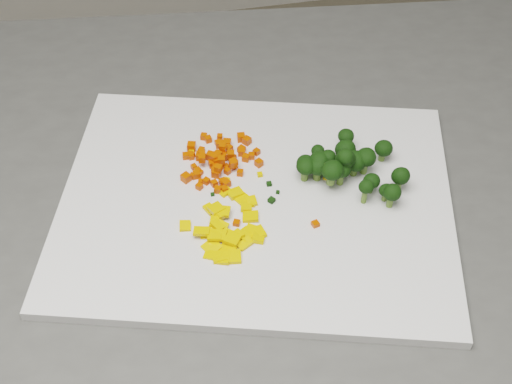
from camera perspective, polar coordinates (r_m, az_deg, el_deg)
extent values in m
cube|color=silver|center=(0.75, 0.00, -0.81)|extent=(0.48, 0.42, 0.01)
cube|color=#CC3302|center=(0.78, -1.82, 2.12)|extent=(0.01, 0.01, 0.01)
cube|color=#CC3302|center=(0.80, -2.93, 3.84)|extent=(0.01, 0.01, 0.01)
cube|color=#CC3302|center=(0.78, -0.81, 2.75)|extent=(0.01, 0.01, 0.01)
cube|color=#CC3302|center=(0.76, -2.42, 0.69)|extent=(0.01, 0.01, 0.01)
cube|color=#CC3302|center=(0.78, -2.03, 3.01)|extent=(0.01, 0.01, 0.01)
cube|color=#CC3302|center=(0.77, -1.84, 2.31)|extent=(0.01, 0.01, 0.01)
cube|color=#CC3302|center=(0.78, -3.10, 2.98)|extent=(0.01, 0.01, 0.01)
cube|color=#CC3302|center=(0.79, -2.23, 3.46)|extent=(0.01, 0.01, 0.01)
cube|color=#CC3302|center=(0.79, 0.04, 3.24)|extent=(0.01, 0.01, 0.01)
cube|color=#CC3302|center=(0.75, -2.53, 0.22)|extent=(0.01, 0.01, 0.01)
cube|color=#CC3302|center=(0.78, -1.95, 2.77)|extent=(0.01, 0.01, 0.01)
cube|color=#CC3302|center=(0.79, -5.20, 2.83)|extent=(0.01, 0.01, 0.01)
cube|color=#CC3302|center=(0.79, -5.28, 3.04)|extent=(0.01, 0.01, 0.01)
cube|color=#CC3302|center=(0.77, -1.80, 2.40)|extent=(0.01, 0.01, 0.01)
cube|color=#CC3302|center=(0.79, -2.70, 3.67)|extent=(0.01, 0.01, 0.01)
cube|color=#CC3302|center=(0.76, -2.68, 0.80)|extent=(0.01, 0.01, 0.01)
cube|color=#CC3302|center=(0.76, -4.00, 0.88)|extent=(0.01, 0.01, 0.01)
cube|color=#CC3302|center=(0.78, -3.00, 2.29)|extent=(0.01, 0.01, 0.01)
cube|color=#CC3302|center=(0.78, -2.70, 3.61)|extent=(0.01, 0.01, 0.01)
cube|color=#CC3302|center=(0.80, -2.34, 3.91)|extent=(0.01, 0.01, 0.01)
cube|color=#CC3302|center=(0.79, -3.66, 2.91)|extent=(0.01, 0.01, 0.01)
cube|color=#CC3302|center=(0.77, -4.76, 1.41)|extent=(0.01, 0.01, 0.01)
cube|color=#CC3302|center=(0.78, -4.99, 2.01)|extent=(0.01, 0.01, 0.01)
cube|color=#CC3302|center=(0.77, -4.35, 2.69)|extent=(0.01, 0.01, 0.01)
cube|color=#CC3302|center=(0.76, -5.62, 1.15)|extent=(0.01, 0.01, 0.01)
cube|color=#CC3302|center=(0.79, -1.16, 3.43)|extent=(0.01, 0.01, 0.01)
cube|color=#CC3302|center=(0.79, -4.51, 2.99)|extent=(0.01, 0.01, 0.01)
cube|color=#CC3302|center=(0.79, -1.14, 3.21)|extent=(0.01, 0.01, 0.01)
cube|color=#CC3302|center=(0.80, -0.74, 4.13)|extent=(0.01, 0.01, 0.01)
cube|color=#CC3302|center=(0.77, -2.30, 1.68)|extent=(0.01, 0.01, 0.01)
cube|color=#CC3302|center=(0.77, -3.20, 1.53)|extent=(0.01, 0.01, 0.01)
cube|color=#CC3302|center=(0.79, -5.65, 2.89)|extent=(0.01, 0.01, 0.01)
cube|color=#CC3302|center=(0.77, -3.14, 2.52)|extent=(0.01, 0.01, 0.01)
cube|color=#CC3302|center=(0.80, -5.17, 3.64)|extent=(0.01, 0.01, 0.01)
cube|color=#CC3302|center=(0.79, -4.50, 2.89)|extent=(0.01, 0.01, 0.01)
cube|color=#CC3302|center=(0.76, -3.02, 1.90)|extent=(0.01, 0.01, 0.01)
cube|color=#CC3302|center=(0.76, -3.37, 0.70)|extent=(0.01, 0.01, 0.01)
cube|color=#CC3302|center=(0.77, -5.10, 1.28)|extent=(0.01, 0.01, 0.01)
cube|color=#CC3302|center=(0.78, -3.22, 2.80)|extent=(0.01, 0.01, 0.01)
cube|color=#CC3302|center=(0.81, -4.19, 4.45)|extent=(0.01, 0.01, 0.01)
cube|color=#CC3302|center=(0.79, -0.36, 2.91)|extent=(0.01, 0.01, 0.01)
cube|color=#CC3302|center=(0.77, -1.27, 1.55)|extent=(0.01, 0.01, 0.01)
cube|color=#CC3302|center=(0.77, -4.69, 1.71)|extent=(0.01, 0.01, 0.01)
cube|color=#CC3302|center=(0.78, -2.69, 2.91)|extent=(0.01, 0.01, 0.01)
cube|color=#CC3302|center=(0.77, -3.39, 2.81)|extent=(0.01, 0.01, 0.01)
cube|color=#CC3302|center=(0.78, 0.23, 2.34)|extent=(0.01, 0.01, 0.01)
cube|color=#CC3302|center=(0.75, -3.08, 0.20)|extent=(0.01, 0.01, 0.01)
cube|color=#CC3302|center=(0.79, -4.39, 3.34)|extent=(0.01, 0.01, 0.01)
cube|color=#CC3302|center=(0.80, -3.06, 3.94)|extent=(0.01, 0.01, 0.01)
cube|color=#CC3302|center=(0.78, -3.52, 2.30)|extent=(0.01, 0.01, 0.01)
cube|color=#CC3302|center=(0.78, -4.32, 3.07)|extent=(0.01, 0.01, 0.01)
cube|color=#CC3302|center=(0.77, -3.19, 2.09)|extent=(0.01, 0.01, 0.01)
cube|color=#CC3302|center=(0.77, -2.79, 2.58)|extent=(0.01, 0.01, 0.01)
cube|color=#CC3302|center=(0.77, -2.41, 2.03)|extent=(0.01, 0.01, 0.01)
cube|color=#CC3302|center=(0.77, -3.25, 1.79)|extent=(0.01, 0.01, 0.01)
cube|color=#CC3302|center=(0.78, -2.61, 3.43)|extent=(0.01, 0.01, 0.01)
cube|color=#CC3302|center=(0.81, -3.85, 4.24)|extent=(0.01, 0.01, 0.01)
cube|color=#CC3302|center=(0.79, -5.19, 2.97)|extent=(0.01, 0.01, 0.01)
cube|color=#CC3302|center=(0.81, -1.20, 4.39)|extent=(0.01, 0.01, 0.01)
cube|color=#CC3302|center=(0.81, -2.91, 4.43)|extent=(0.01, 0.01, 0.01)
cube|color=#CC3302|center=(0.75, -4.56, 0.44)|extent=(0.01, 0.01, 0.01)
cube|color=#EFAC0C|center=(0.73, -3.20, -1.35)|extent=(0.02, 0.02, 0.01)
cube|color=#EFAC0C|center=(0.72, -3.33, -2.36)|extent=(0.01, 0.02, 0.00)
cube|color=#EFAC0C|center=(0.70, -3.56, -4.41)|extent=(0.02, 0.02, 0.01)
cube|color=#EFAC0C|center=(0.71, -0.92, -3.63)|extent=(0.01, 0.02, 0.00)
cube|color=#EFAC0C|center=(0.69, -2.66, -5.29)|extent=(0.02, 0.02, 0.01)
cube|color=#EFAC0C|center=(0.71, -0.84, -3.45)|extent=(0.02, 0.02, 0.01)
cube|color=#EFAC0C|center=(0.72, -2.72, -1.76)|extent=(0.01, 0.01, 0.01)
cube|color=#EFAC0C|center=(0.71, -1.62, -3.48)|extent=(0.02, 0.02, 0.01)
cube|color=#EFAC0C|center=(0.71, 0.14, -3.27)|extent=(0.02, 0.02, 0.00)
cube|color=#EFAC0C|center=(0.69, -1.70, -5.19)|extent=(0.01, 0.02, 0.01)
cube|color=#EFAC0C|center=(0.73, -3.71, -1.39)|extent=(0.01, 0.02, 0.00)
cube|color=#EFAC0C|center=(0.70, -3.49, -5.09)|extent=(0.02, 0.02, 0.01)
cube|color=#EFAC0C|center=(0.72, -2.72, -1.55)|extent=(0.02, 0.02, 0.00)
cube|color=#EFAC0C|center=(0.75, -2.54, 0.07)|extent=(0.02, 0.02, 0.01)
cube|color=#EFAC0C|center=(0.72, -2.89, -2.65)|extent=(0.02, 0.02, 0.01)
cube|color=#EFAC0C|center=(0.71, -3.92, -3.29)|extent=(0.02, 0.02, 0.01)
cube|color=#EFAC0C|center=(0.71, -2.42, -3.62)|extent=(0.01, 0.02, 0.01)
cube|color=#EFAC0C|center=(0.69, -2.91, -5.19)|extent=(0.02, 0.02, 0.01)
cube|color=#EFAC0C|center=(0.71, -3.09, -2.71)|extent=(0.02, 0.02, 0.01)
cube|color=#EFAC0C|center=(0.70, -3.31, -3.45)|extent=(0.02, 0.02, 0.01)
cube|color=#EFAC0C|center=(0.70, -1.87, -3.75)|extent=(0.02, 0.02, 0.00)
cube|color=#EFAC0C|center=(0.72, -5.69, -2.72)|extent=(0.01, 0.01, 0.01)
cube|color=#EFAC0C|center=(0.71, -2.12, -3.40)|extent=(0.02, 0.02, 0.00)
cube|color=#EFAC0C|center=(0.70, -2.81, -3.50)|extent=(0.01, 0.02, 0.01)
cube|color=#EFAC0C|center=(0.70, -0.87, -4.17)|extent=(0.02, 0.02, 0.01)
cube|color=#EFAC0C|center=(0.74, -0.78, -1.15)|extent=(0.01, 0.02, 0.01)
cube|color=#EFAC0C|center=(0.75, -1.67, -0.10)|extent=(0.02, 0.02, 0.01)
cube|color=#EFAC0C|center=(0.73, -0.43, -1.99)|extent=(0.02, 0.02, 0.01)
cube|color=#EFAC0C|center=(0.74, -1.18, -0.48)|extent=(0.02, 0.02, 0.00)
cube|color=#EFAC0C|center=(0.70, -2.32, -4.58)|extent=(0.02, 0.02, 0.01)
cube|color=#EFAC0C|center=(0.71, -4.39, -3.15)|extent=(0.02, 0.01, 0.00)
cube|color=#EFAC0C|center=(0.71, 0.18, -3.71)|extent=(0.02, 0.02, 0.01)
cube|color=#EFAC0C|center=(0.74, -0.33, -0.73)|extent=(0.01, 0.01, 0.01)
cube|color=#EFAC0C|center=(0.71, -0.25, -3.01)|extent=(0.02, 0.02, 0.00)
cube|color=black|center=(0.75, -3.50, -0.19)|extent=(0.00, 0.00, 0.00)
cube|color=#EFAC0C|center=(0.79, -2.70, 2.89)|extent=(0.01, 0.01, 0.00)
cube|color=#CC3302|center=(0.76, -4.45, 0.86)|extent=(0.01, 0.01, 0.00)
cube|color=#EFAC0C|center=(0.76, -2.36, 0.95)|extent=(0.01, 0.01, 0.00)
cube|color=black|center=(0.76, 1.05, 0.66)|extent=(0.01, 0.01, 0.00)
cube|color=#EFAC0C|center=(0.77, 0.31, 1.41)|extent=(0.01, 0.01, 0.00)
cube|color=#CC3302|center=(0.72, 4.77, -2.56)|extent=(0.01, 0.01, 0.00)
cube|color=black|center=(0.75, 1.75, -0.01)|extent=(0.00, 0.00, 0.00)
cube|color=#CC3302|center=(0.76, -5.59, 1.01)|extent=(0.01, 0.01, 0.00)
cube|color=#EFAC0C|center=(0.76, -4.54, 0.50)|extent=(0.01, 0.01, 0.00)
cube|color=#EFAC0C|center=(0.77, 5.57, 1.12)|extent=(0.01, 0.01, 0.00)
cube|color=#EFAC0C|center=(0.79, -5.19, 3.20)|extent=(0.01, 0.01, 0.00)
cube|color=#CC3302|center=(0.77, -4.58, 1.57)|extent=(0.01, 0.01, 0.00)
cube|color=#EFAC0C|center=(0.74, -0.23, -0.96)|extent=(0.01, 0.01, 0.00)
cube|color=black|center=(0.74, 1.25, -0.66)|extent=(0.01, 0.01, 0.00)
cube|color=#CC3302|center=(0.72, -1.56, -2.48)|extent=(0.01, 0.01, 0.00)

